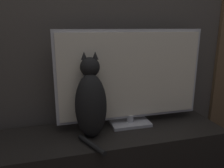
# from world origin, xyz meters

# --- Properties ---
(tv_stand) EXTENTS (1.50, 0.42, 0.42)m
(tv_stand) POSITION_xyz_m (0.00, 0.97, 0.21)
(tv_stand) COLOR black
(tv_stand) RESTS_ON ground_plane
(tv) EXTENTS (0.96, 0.16, 0.63)m
(tv) POSITION_xyz_m (0.18, 1.04, 0.74)
(tv) COLOR #B7B7BC
(tv) RESTS_ON tv_stand
(cat) EXTENTS (0.21, 0.33, 0.51)m
(cat) POSITION_xyz_m (-0.10, 0.95, 0.63)
(cat) COLOR black
(cat) RESTS_ON tv_stand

